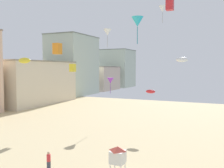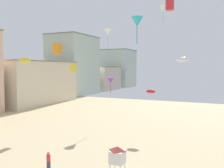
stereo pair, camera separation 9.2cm
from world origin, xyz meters
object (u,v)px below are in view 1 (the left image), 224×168
Objects in this scene: kite_yellow_parafoil at (24,60)px; kite_red_parafoil at (150,91)px; kite_cyan_delta at (137,22)px; kite_orange_box at (57,49)px; kite_flyer at (49,160)px; kite_white_parafoil at (182,60)px; kite_red_box at (170,4)px; lifeguard_stand at (118,155)px; kite_yellow_box at (73,68)px; kite_purple_delta at (110,81)px; kite_white_delta at (107,32)px; kite_white_delta_2 at (163,9)px.

kite_red_parafoil is at bearing 48.67° from kite_yellow_parafoil.
kite_orange_box is at bearing 156.29° from kite_cyan_delta.
kite_orange_box is at bearing -132.83° from kite_flyer.
kite_yellow_parafoil is (-7.37, 5.07, 8.72)m from kite_flyer.
kite_white_parafoil is (5.01, -4.45, 4.36)m from kite_red_parafoil.
kite_red_parafoil is (-4.43, 9.12, -9.73)m from kite_red_box.
kite_yellow_parafoil reaches higher than kite_flyer.
kite_flyer is 0.84× the size of kite_cyan_delta.
kite_red_box is at bearing 79.37° from lifeguard_stand.
kite_yellow_box is (-17.42, 8.74, -6.32)m from kite_red_box.
kite_flyer is 1.27× the size of kite_yellow_box.
kite_cyan_delta reaches higher than kite_purple_delta.
lifeguard_stand is 14.91m from kite_white_parafoil.
lifeguard_stand is 1.30× the size of kite_cyan_delta.
kite_white_parafoil is (11.86, -5.49, 2.98)m from kite_purple_delta.
kite_white_delta is at bearing 122.27° from kite_cyan_delta.
kite_red_box is at bearing 16.83° from kite_orange_box.
kite_orange_box is (-2.95, 5.36, 9.94)m from kite_flyer.
kite_purple_delta is 0.94× the size of kite_white_delta.
kite_purple_delta reaches higher than kite_flyer.
kite_white_delta_2 is (10.89, 21.42, 9.34)m from kite_yellow_parafoil.
kite_white_delta_2 is 27.02m from kite_cyan_delta.
kite_orange_box is at bearing -90.05° from kite_purple_delta.
kite_white_delta_2 is (5.71, 10.19, 4.99)m from kite_white_delta.
kite_red_parafoil is at bearing 14.60° from kite_white_delta.
kite_white_parafoil reaches higher than kite_yellow_parafoil.
kite_cyan_delta reaches higher than lifeguard_stand.
kite_red_parafoil is (6.86, 12.54, -5.45)m from kite_orange_box.
kite_white_delta_2 reaches higher than kite_flyer.
kite_red_box is 17.05m from kite_yellow_parafoil.
kite_flyer is 0.56× the size of kite_white_delta_2.
kite_cyan_delta is at bearing -16.24° from kite_yellow_parafoil.
kite_red_box is at bearing -35.57° from kite_white_delta.
kite_white_delta reaches higher than kite_orange_box.
kite_purple_delta is 21.77m from kite_cyan_delta.
kite_orange_box is 0.86× the size of kite_red_parafoil.
kite_white_parafoil reaches higher than kite_yellow_box.
kite_purple_delta is 1.94× the size of kite_yellow_box.
lifeguard_stand is 1.50× the size of kite_yellow_parafoil.
kite_orange_box is at bearing 161.82° from lifeguard_stand.
kite_white_delta reaches higher than kite_yellow_parafoil.
kite_white_delta_2 is 2.05× the size of kite_white_parafoil.
kite_red_box is 0.78× the size of kite_white_parafoil.
lifeguard_stand is 1.02× the size of kite_purple_delta.
kite_purple_delta is 15.73m from kite_white_delta_2.
kite_flyer is 0.61× the size of kite_white_delta.
kite_white_delta is 8.70m from kite_yellow_box.
lifeguard_stand is at bearing -63.47° from kite_purple_delta.
kite_orange_box reaches higher than kite_purple_delta.
lifeguard_stand is 1.85× the size of kite_red_parafoil.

